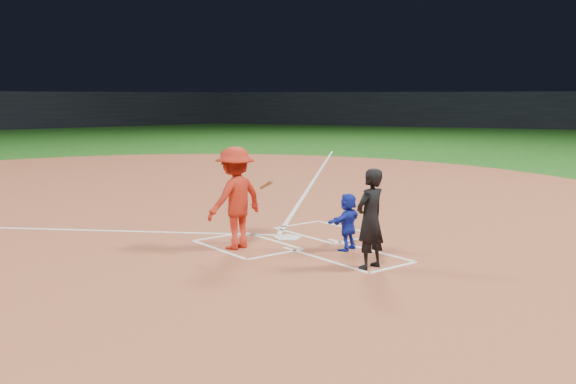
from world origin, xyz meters
TOP-DOWN VIEW (x-y plane):
  - ground at (0.00, 0.00)m, footprint 120.00×120.00m
  - home_plate_dirt at (0.00, 6.00)m, footprint 28.00×28.00m
  - stadium_wall_right at (42.00, 24.00)m, footprint 31.04×52.56m
  - home_plate at (0.00, 0.00)m, footprint 0.60×0.60m
  - catcher at (0.25, -1.44)m, footprint 1.01×0.58m
  - umpire at (-0.34, -2.59)m, footprint 0.64×0.46m
  - chalk_markings at (0.00, 5.29)m, footprint 28.35×17.32m
  - batter_at_plate at (-1.27, -0.09)m, footprint 1.43×0.99m

SIDE VIEW (x-z plane):
  - ground at x=0.00m, z-range 0.00..0.00m
  - home_plate_dirt at x=0.00m, z-range 0.00..0.01m
  - chalk_markings at x=0.00m, z-range 0.01..0.02m
  - home_plate at x=0.00m, z-range 0.01..0.03m
  - catcher at x=0.25m, z-range 0.01..1.05m
  - umpire at x=-0.34m, z-range 0.01..1.64m
  - batter_at_plate at x=-1.27m, z-range 0.01..1.87m
  - stadium_wall_right at x=42.00m, z-range 0.00..3.20m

